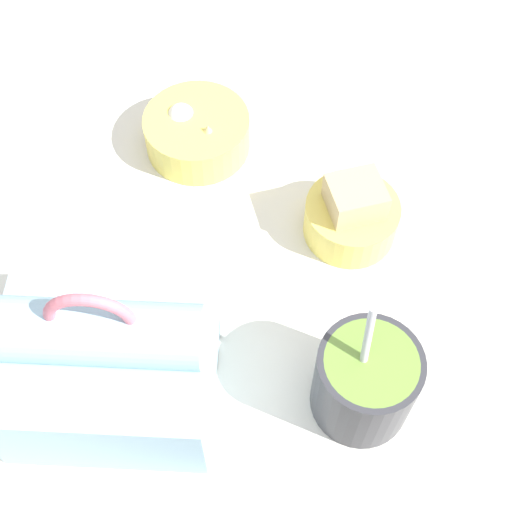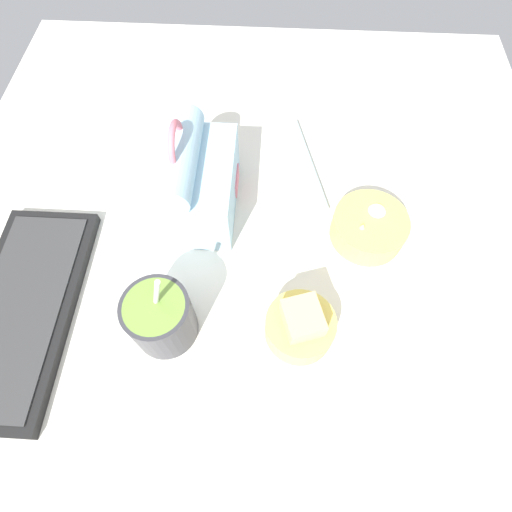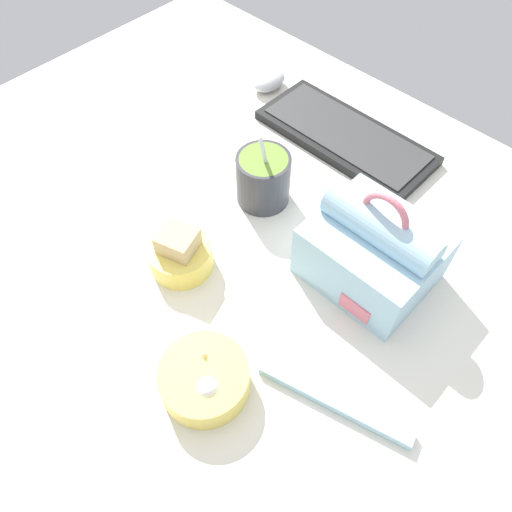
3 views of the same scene
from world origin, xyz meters
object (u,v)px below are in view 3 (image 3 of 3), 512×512
bento_bowl_sandwich (180,254)px  computer_mouse (269,80)px  chopstick_case (335,401)px  keyboard (345,137)px  lunch_bag (373,250)px  soup_cup (263,178)px  bento_bowl_snacks (204,378)px

bento_bowl_sandwich → computer_mouse: (-21.78, 44.17, -1.10)cm
computer_mouse → chopstick_case: 70.45cm
keyboard → lunch_bag: (21.94, -22.70, 5.30)cm
keyboard → soup_cup: size_ratio=2.22×
bento_bowl_sandwich → bento_bowl_snacks: 21.13cm
lunch_bag → keyboard: bearing=134.0°
keyboard → bento_bowl_snacks: 56.10cm
chopstick_case → lunch_bag: bearing=115.2°
computer_mouse → chopstick_case: bearing=-39.8°
bento_bowl_sandwich → computer_mouse: bento_bowl_sandwich is taller
bento_bowl_snacks → keyboard: bearing=107.7°
bento_bowl_sandwich → computer_mouse: bearing=116.2°
soup_cup → chopstick_case: size_ratio=0.72×
soup_cup → keyboard: bearing=86.5°
bento_bowl_snacks → computer_mouse: size_ratio=1.53×
soup_cup → chopstick_case: (32.88, -20.78, -4.17)cm
lunch_bag → bento_bowl_snacks: 31.36cm
chopstick_case → bento_bowl_snacks: bearing=-144.4°
soup_cup → bento_bowl_snacks: 36.26cm
soup_cup → bento_bowl_sandwich: (0.57, -19.81, -2.00)cm
soup_cup → computer_mouse: soup_cup is taller
lunch_bag → bento_bowl_snacks: bearing=-99.1°
keyboard → lunch_bag: lunch_bag is taller
lunch_bag → chopstick_case: (9.58, -20.35, -5.51)cm
lunch_bag → bento_bowl_snacks: size_ratio=1.51×
soup_cup → bento_bowl_snacks: bearing=-59.5°
keyboard → computer_mouse: bearing=174.7°
bento_bowl_sandwich → computer_mouse: 49.25cm
bento_bowl_sandwich → lunch_bag: bearing=40.5°
soup_cup → bento_bowl_snacks: size_ratio=1.28×
lunch_bag → computer_mouse: bearing=150.9°
bento_bowl_sandwich → chopstick_case: bento_bowl_sandwich is taller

